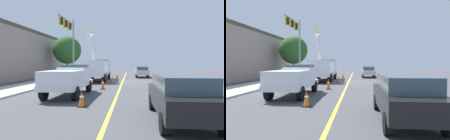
% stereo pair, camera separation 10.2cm
% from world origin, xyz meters
% --- Properties ---
extents(ground, '(120.00, 120.00, 0.00)m').
position_xyz_m(ground, '(0.00, 0.00, 0.00)').
color(ground, '#47474C').
extents(sidewalk_far_side, '(60.10, 8.09, 0.12)m').
position_xyz_m(sidewalk_far_side, '(0.64, 8.52, 0.06)').
color(sidewalk_far_side, '#B2ADA3').
rests_on(sidewalk_far_side, ground).
extents(lane_centre_stripe, '(49.87, 3.91, 0.01)m').
position_xyz_m(lane_centre_stripe, '(0.00, 0.00, 0.00)').
color(lane_centre_stripe, yellow).
rests_on(lane_centre_stripe, ground).
extents(utility_bucket_truck, '(8.36, 3.11, 6.57)m').
position_xyz_m(utility_bucket_truck, '(1.70, 3.08, 1.60)').
color(utility_bucket_truck, white).
rests_on(utility_bucket_truck, ground).
extents(service_pickup_truck, '(5.74, 2.52, 2.06)m').
position_xyz_m(service_pickup_truck, '(-9.96, 3.94, 1.12)').
color(service_pickup_truck, white).
rests_on(service_pickup_truck, ground).
extents(passing_minivan, '(4.93, 2.25, 1.69)m').
position_xyz_m(passing_minivan, '(8.00, -3.34, 0.97)').
color(passing_minivan, silver).
rests_on(passing_minivan, ground).
extents(trailing_sedan, '(4.93, 2.25, 1.69)m').
position_xyz_m(trailing_sedan, '(-15.59, -1.56, 0.97)').
color(trailing_sedan, black).
rests_on(trailing_sedan, ground).
extents(traffic_cone_leading, '(0.40, 0.40, 0.78)m').
position_xyz_m(traffic_cone_leading, '(-13.40, 2.52, 0.39)').
color(traffic_cone_leading, black).
rests_on(traffic_cone_leading, ground).
extents(traffic_cone_mid_front, '(0.40, 0.40, 0.88)m').
position_xyz_m(traffic_cone_mid_front, '(-6.67, 1.90, 0.43)').
color(traffic_cone_mid_front, black).
rests_on(traffic_cone_mid_front, ground).
extents(traffic_cone_mid_rear, '(0.40, 0.40, 0.85)m').
position_xyz_m(traffic_cone_mid_rear, '(-0.75, 1.18, 0.42)').
color(traffic_cone_mid_rear, black).
rests_on(traffic_cone_mid_rear, ground).
extents(traffic_cone_trailing, '(0.40, 0.40, 0.82)m').
position_xyz_m(traffic_cone_trailing, '(5.56, 0.61, 0.40)').
color(traffic_cone_trailing, black).
rests_on(traffic_cone_trailing, ground).
extents(traffic_signal_mast, '(6.19, 0.83, 8.62)m').
position_xyz_m(traffic_signal_mast, '(4.59, 7.20, 6.09)').
color(traffic_signal_mast, gray).
rests_on(traffic_signal_mast, ground).
extents(commercial_building_backdrop, '(22.93, 11.27, 6.99)m').
position_xyz_m(commercial_building_backdrop, '(6.25, 17.19, 3.49)').
color(commercial_building_backdrop, gray).
rests_on(commercial_building_backdrop, ground).
extents(street_tree_right, '(4.74, 4.74, 6.82)m').
position_xyz_m(street_tree_right, '(10.56, 9.00, 4.44)').
color(street_tree_right, brown).
rests_on(street_tree_right, ground).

